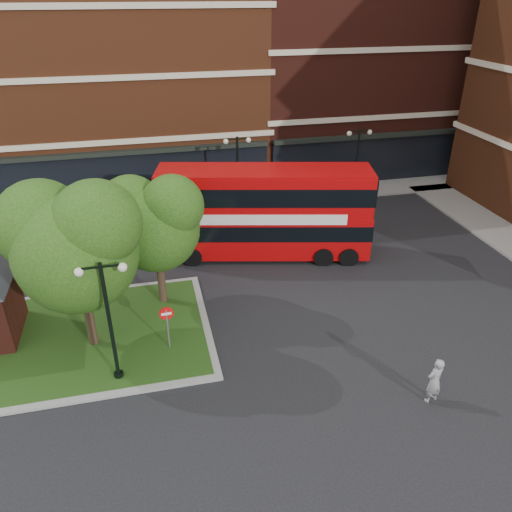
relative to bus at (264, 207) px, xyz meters
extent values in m
plane|color=black|center=(-2.23, -8.61, -2.79)|extent=(120.00, 120.00, 0.00)
cube|color=slate|center=(-2.23, 7.89, -2.73)|extent=(44.00, 3.00, 0.12)
cube|color=brown|center=(-10.23, 15.39, 4.21)|extent=(26.00, 12.00, 14.00)
cube|color=#471911|center=(11.77, 15.39, 5.21)|extent=(18.00, 12.00, 16.00)
cube|color=gray|center=(-10.23, -5.61, -2.73)|extent=(12.60, 7.60, 0.12)
cube|color=#19380F|center=(-10.23, -5.61, -2.71)|extent=(12.00, 7.00, 0.15)
cylinder|color=#2D2116|center=(-8.73, -6.11, -0.83)|extent=(0.36, 0.36, 3.92)
sphere|color=#164010|center=(-8.73, -6.11, 1.55)|extent=(4.60, 4.60, 4.60)
sphere|color=#164010|center=(-9.88, -5.42, 2.46)|extent=(3.45, 3.45, 3.45)
sphere|color=#164010|center=(-7.81, -6.57, 2.81)|extent=(3.22, 3.22, 3.22)
cylinder|color=#2D2116|center=(-5.73, -3.61, -1.05)|extent=(0.36, 0.36, 3.47)
sphere|color=#164010|center=(-5.73, -3.61, 1.06)|extent=(3.80, 3.80, 3.80)
sphere|color=#164010|center=(-6.68, -3.04, 1.86)|extent=(2.85, 2.85, 2.85)
sphere|color=#164010|center=(-4.97, -3.99, 2.17)|extent=(2.66, 2.66, 2.66)
cylinder|color=black|center=(-7.73, -8.41, -0.29)|extent=(0.14, 0.14, 5.00)
cylinder|color=black|center=(-7.73, -8.41, -2.64)|extent=(0.36, 0.36, 0.30)
cube|color=black|center=(-7.73, -8.41, 2.06)|extent=(1.40, 0.06, 0.06)
sphere|color=#F2EACC|center=(-8.43, -8.41, 1.96)|extent=(0.32, 0.32, 0.32)
sphere|color=#F2EACC|center=(-7.03, -8.41, 1.96)|extent=(0.32, 0.32, 0.32)
cylinder|color=black|center=(-0.23, 5.89, -0.29)|extent=(0.14, 0.14, 5.00)
cylinder|color=black|center=(-0.23, 5.89, -2.64)|extent=(0.36, 0.36, 0.30)
cube|color=black|center=(-0.23, 5.89, 2.06)|extent=(1.40, 0.06, 0.06)
sphere|color=#F2EACC|center=(-0.93, 5.89, 1.96)|extent=(0.32, 0.32, 0.32)
sphere|color=#F2EACC|center=(0.47, 5.89, 1.96)|extent=(0.32, 0.32, 0.32)
cylinder|color=black|center=(7.77, 5.89, -0.29)|extent=(0.14, 0.14, 5.00)
cylinder|color=black|center=(7.77, 5.89, -2.64)|extent=(0.36, 0.36, 0.30)
cube|color=black|center=(7.77, 5.89, 2.06)|extent=(1.40, 0.06, 0.06)
sphere|color=#F2EACC|center=(7.07, 5.89, 1.96)|extent=(0.32, 0.32, 0.32)
sphere|color=#F2EACC|center=(8.47, 5.89, 1.96)|extent=(0.32, 0.32, 0.32)
cube|color=#A80608|center=(0.00, 0.00, -1.27)|extent=(11.41, 5.00, 2.12)
cube|color=#A80608|center=(0.00, 0.00, 0.85)|extent=(11.30, 4.95, 2.12)
cube|color=black|center=(0.00, 0.00, 0.96)|extent=(11.41, 5.00, 0.96)
cube|color=silver|center=(-0.30, -1.26, -0.16)|extent=(8.13, 1.95, 0.56)
imported|color=gray|center=(3.09, -12.11, -1.87)|extent=(0.76, 0.59, 1.85)
imported|color=#A8AAAF|center=(-6.45, 7.01, -2.12)|extent=(3.94, 1.59, 1.34)
imported|color=silver|center=(5.92, 5.89, -2.12)|extent=(4.18, 1.80, 1.34)
cylinder|color=slate|center=(-5.73, -7.11, -1.81)|extent=(0.07, 0.07, 1.95)
cylinder|color=red|center=(-5.73, -7.11, -1.01)|extent=(0.57, 0.07, 0.57)
cube|color=white|center=(-5.73, -7.11, -1.01)|extent=(0.40, 0.05, 0.11)
camera|label=1|loc=(-6.02, -23.52, 10.24)|focal=35.00mm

